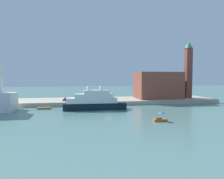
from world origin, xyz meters
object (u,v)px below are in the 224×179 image
(bell_tower, at_px, (188,68))
(person_figure, at_px, (76,99))
(small_motorboat, at_px, (160,117))
(parked_car, at_px, (68,99))
(harbor_building, at_px, (158,85))
(large_yacht, at_px, (94,102))
(mooring_bollard, at_px, (103,100))
(work_barge, at_px, (44,108))

(bell_tower, height_order, person_figure, bell_tower)
(small_motorboat, bearing_deg, person_figure, 120.55)
(small_motorboat, xyz_separation_m, parked_car, (-26.99, 39.60, 1.26))
(harbor_building, height_order, parked_car, harbor_building)
(harbor_building, height_order, person_figure, harbor_building)
(large_yacht, xyz_separation_m, parked_car, (-10.37, 15.69, -0.62))
(large_yacht, bearing_deg, small_motorboat, -55.20)
(harbor_building, xyz_separation_m, bell_tower, (15.74, -0.87, 8.51))
(parked_car, bearing_deg, harbor_building, 6.30)
(small_motorboat, height_order, harbor_building, harbor_building)
(bell_tower, xyz_separation_m, mooring_bollard, (-44.46, -8.52, -14.55))
(bell_tower, xyz_separation_m, parked_car, (-59.41, -3.95, -14.39))
(bell_tower, bearing_deg, large_yacht, -158.17)
(large_yacht, height_order, small_motorboat, large_yacht)
(mooring_bollard, bearing_deg, harbor_building, 18.10)
(large_yacht, relative_size, work_barge, 4.70)
(large_yacht, height_order, mooring_bollard, large_yacht)
(person_figure, bearing_deg, parked_car, -175.61)
(work_barge, xyz_separation_m, harbor_building, (52.09, 16.10, 7.87))
(work_barge, xyz_separation_m, mooring_bollard, (23.37, 6.70, 1.83))
(large_yacht, height_order, work_barge, large_yacht)
(person_figure, distance_m, mooring_bollard, 12.47)
(large_yacht, distance_m, small_motorboat, 29.18)
(small_motorboat, distance_m, parked_car, 47.94)
(work_barge, bearing_deg, harbor_building, 17.17)
(work_barge, bearing_deg, small_motorboat, -38.65)
(large_yacht, relative_size, person_figure, 13.88)
(work_barge, distance_m, person_figure, 16.70)
(large_yacht, bearing_deg, parked_car, 123.47)
(large_yacht, height_order, person_figure, large_yacht)
(parked_car, xyz_separation_m, mooring_bollard, (14.95, -4.57, -0.17))
(small_motorboat, bearing_deg, harbor_building, 69.42)
(large_yacht, relative_size, parked_car, 5.31)
(bell_tower, xyz_separation_m, person_figure, (-55.95, -3.69, -14.21))
(work_barge, relative_size, mooring_bollard, 5.61)
(small_motorboat, relative_size, bell_tower, 0.14)
(harbor_building, bearing_deg, large_yacht, -148.37)
(large_yacht, height_order, harbor_building, harbor_building)
(mooring_bollard, bearing_deg, parked_car, 163.01)
(large_yacht, relative_size, harbor_building, 1.11)
(person_figure, bearing_deg, mooring_bollard, -22.82)
(parked_car, bearing_deg, bell_tower, 3.81)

